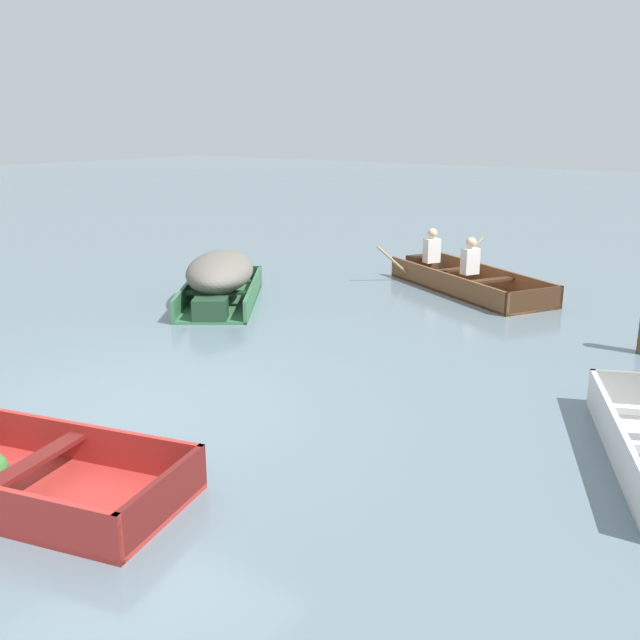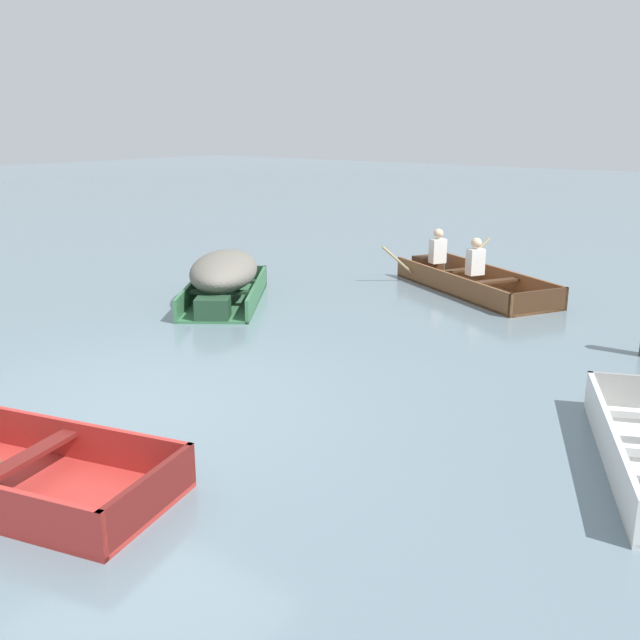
# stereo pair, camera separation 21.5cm
# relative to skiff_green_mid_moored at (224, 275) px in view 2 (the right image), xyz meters

# --- Properties ---
(ground_plane) EXTENTS (80.00, 80.00, 0.00)m
(ground_plane) POSITION_rel_skiff_green_mid_moored_xyz_m (2.39, -3.68, -0.44)
(ground_plane) COLOR slate
(skiff_green_mid_moored) EXTENTS (2.39, 2.72, 0.81)m
(skiff_green_mid_moored) POSITION_rel_skiff_green_mid_moored_xyz_m (0.00, 0.00, 0.00)
(skiff_green_mid_moored) COLOR #387047
(skiff_green_mid_moored) RESTS_ON ground
(rowboat_wooden_brown_with_crew) EXTENTS (3.40, 2.84, 0.92)m
(rowboat_wooden_brown_with_crew) POSITION_rel_skiff_green_mid_moored_xyz_m (2.63, 3.24, -0.26)
(rowboat_wooden_brown_with_crew) COLOR brown
(rowboat_wooden_brown_with_crew) RESTS_ON ground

